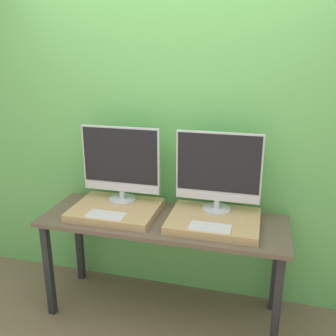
% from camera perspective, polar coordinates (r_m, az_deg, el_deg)
% --- Properties ---
extents(wall_back, '(8.00, 0.04, 2.60)m').
position_cam_1_polar(wall_back, '(2.82, 1.17, 5.20)').
color(wall_back, '#66B75B').
rests_on(wall_back, ground_plane).
extents(workbench, '(1.73, 0.59, 0.77)m').
position_cam_1_polar(workbench, '(2.70, -0.77, -9.51)').
color(workbench, brown).
rests_on(workbench, ground_plane).
extents(wooden_riser_left, '(0.61, 0.49, 0.05)m').
position_cam_1_polar(wooden_riser_left, '(2.76, -7.95, -6.32)').
color(wooden_riser_left, tan).
rests_on(wooden_riser_left, workbench).
extents(monitor_left, '(0.59, 0.20, 0.56)m').
position_cam_1_polar(monitor_left, '(2.76, -7.20, 0.86)').
color(monitor_left, silver).
rests_on(monitor_left, wooden_riser_left).
extents(keyboard_left, '(0.26, 0.13, 0.01)m').
position_cam_1_polar(keyboard_left, '(2.61, -9.41, -7.08)').
color(keyboard_left, silver).
rests_on(keyboard_left, wooden_riser_left).
extents(wooden_riser_right, '(0.61, 0.49, 0.05)m').
position_cam_1_polar(wooden_riser_right, '(2.59, 7.00, -7.98)').
color(wooden_riser_right, tan).
rests_on(wooden_riser_right, workbench).
extents(monitor_right, '(0.59, 0.20, 0.56)m').
position_cam_1_polar(monitor_right, '(2.59, 7.67, -0.31)').
color(monitor_right, silver).
rests_on(monitor_right, wooden_riser_right).
extents(keyboard_right, '(0.26, 0.13, 0.01)m').
position_cam_1_polar(keyboard_right, '(2.42, 6.46, -8.95)').
color(keyboard_right, silver).
rests_on(keyboard_right, wooden_riser_right).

